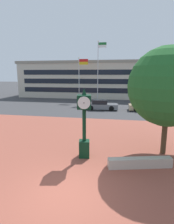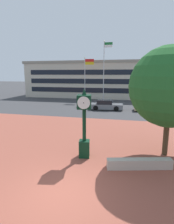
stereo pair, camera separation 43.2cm
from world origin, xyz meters
name	(u,v)px [view 1 (the left image)]	position (x,y,z in m)	size (l,w,h in m)	color
ground_plane	(64,193)	(0.00, 0.00, 0.00)	(200.00, 200.00, 0.00)	#38383A
plaza_brick_paving	(86,150)	(0.00, 4.36, 0.00)	(44.00, 16.72, 0.01)	brown
planter_wall	(140,163)	(3.08, 2.72, 0.25)	(3.20, 0.40, 0.50)	#ADA393
street_clock	(84,122)	(0.10, 3.43, 2.03)	(0.85, 0.90, 3.86)	black
plaza_tree	(172,88)	(4.81, 4.94, 3.81)	(4.77, 4.44, 6.13)	#4C3823
car_street_near	(147,106)	(5.15, 18.22, 0.57)	(4.56, 1.92, 1.28)	tan
car_street_mid	(101,105)	(-0.62, 18.08, 0.57)	(4.30, 2.09, 1.28)	slate
flagpole_primary	(80,75)	(-5.20, 25.84, 4.40)	(1.64, 0.14, 7.35)	silver
flagpole_secondary	(99,68)	(-2.03, 25.84, 5.62)	(1.43, 0.14, 9.92)	silver
civic_building	(95,79)	(-3.83, 33.55, 3.53)	(29.58, 11.14, 7.05)	beige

